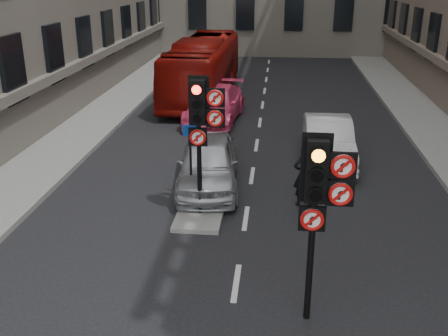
% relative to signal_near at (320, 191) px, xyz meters
% --- Properties ---
extents(pavement_left, '(3.00, 50.00, 0.16)m').
position_rel_signal_near_xyz_m(pavement_left, '(-8.69, 11.01, -2.50)').
color(pavement_left, gray).
rests_on(pavement_left, ground).
extents(centre_island, '(1.20, 2.00, 0.12)m').
position_rel_signal_near_xyz_m(centre_island, '(-2.69, 4.01, -2.52)').
color(centre_island, gray).
rests_on(centre_island, ground).
extents(signal_near, '(0.91, 0.40, 3.58)m').
position_rel_signal_near_xyz_m(signal_near, '(0.00, 0.00, 0.00)').
color(signal_near, black).
rests_on(signal_near, ground).
extents(signal_far, '(0.91, 0.40, 3.58)m').
position_rel_signal_near_xyz_m(signal_far, '(-2.60, 4.00, 0.12)').
color(signal_far, black).
rests_on(signal_far, centre_island).
extents(car_silver, '(2.15, 4.48, 1.48)m').
position_rel_signal_near_xyz_m(car_silver, '(-2.74, 6.01, -1.84)').
color(car_silver, '#A8ABB0').
rests_on(car_silver, ground).
extents(car_white, '(1.53, 4.35, 1.43)m').
position_rel_signal_near_xyz_m(car_white, '(0.94, 8.63, -1.87)').
color(car_white, silver).
rests_on(car_white, ground).
extents(car_pink, '(2.39, 5.01, 1.41)m').
position_rel_signal_near_xyz_m(car_pink, '(-3.39, 13.04, -1.88)').
color(car_pink, '#F0467D').
rests_on(car_pink, ground).
extents(bus_red, '(2.66, 10.42, 2.89)m').
position_rel_signal_near_xyz_m(bus_red, '(-4.51, 17.46, -1.14)').
color(bus_red, maroon).
rests_on(bus_red, ground).
extents(motorcycle, '(0.50, 1.63, 0.97)m').
position_rel_signal_near_xyz_m(motorcycle, '(-2.36, 8.22, -2.10)').
color(motorcycle, black).
rests_on(motorcycle, ground).
extents(motorcyclist, '(0.74, 0.60, 1.77)m').
position_rel_signal_near_xyz_m(motorcyclist, '(0.02, 5.01, -1.70)').
color(motorcyclist, black).
rests_on(motorcyclist, ground).
extents(info_sign, '(0.37, 0.12, 2.16)m').
position_rel_signal_near_xyz_m(info_sign, '(-3.04, 4.74, -1.07)').
color(info_sign, black).
rests_on(info_sign, centre_island).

